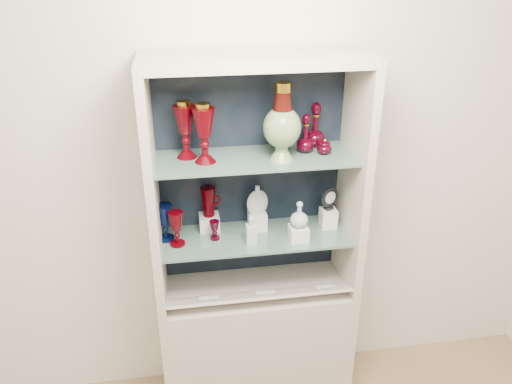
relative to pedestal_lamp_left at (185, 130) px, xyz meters
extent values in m
cube|color=silver|center=(0.31, 0.15, -0.20)|extent=(3.50, 0.02, 2.80)
cube|color=#BFB5A2|center=(0.31, -0.07, -1.23)|extent=(1.00, 0.40, 0.75)
cube|color=black|center=(0.31, 0.12, -0.28)|extent=(0.98, 0.02, 1.15)
cube|color=#BFB5A2|center=(-0.17, -0.07, -0.28)|extent=(0.04, 0.40, 1.15)
cube|color=#BFB5A2|center=(0.79, -0.07, -0.28)|extent=(0.04, 0.40, 1.15)
cube|color=#BFB5A2|center=(0.31, -0.07, 0.32)|extent=(1.00, 0.40, 0.04)
cube|color=slate|center=(0.31, -0.05, -0.56)|extent=(0.92, 0.34, 0.01)
cube|color=slate|center=(0.31, -0.05, -0.14)|extent=(0.92, 0.34, 0.01)
cube|color=#BFB5A2|center=(0.31, -0.18, -0.82)|extent=(0.92, 0.17, 0.09)
cube|color=white|center=(0.06, -0.18, -0.81)|extent=(0.10, 0.06, 0.03)
cube|color=white|center=(0.34, -0.18, -0.81)|extent=(0.10, 0.06, 0.03)
cube|color=white|center=(0.65, -0.18, -0.81)|extent=(0.10, 0.06, 0.03)
cube|color=silver|center=(0.09, 0.05, -0.51)|extent=(0.10, 0.10, 0.08)
cube|color=silver|center=(0.33, 0.02, -0.51)|extent=(0.09, 0.09, 0.09)
cube|color=silver|center=(0.52, -0.12, -0.52)|extent=(0.09, 0.09, 0.07)
cube|color=silver|center=(0.70, -0.02, -0.50)|extent=(0.08, 0.08, 0.10)
camera|label=1|loc=(-0.02, -2.18, 0.71)|focal=35.00mm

